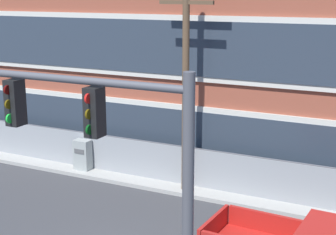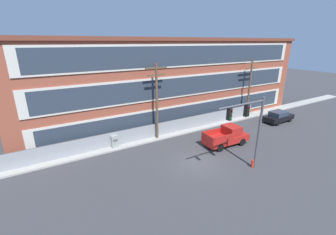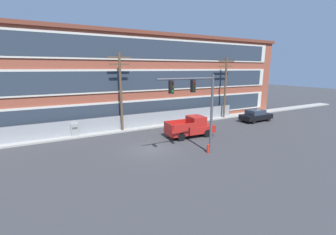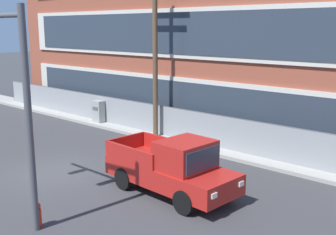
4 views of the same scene
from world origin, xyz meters
TOP-DOWN VIEW (x-y plane):
  - sidewalk_building_side at (0.00, 6.86)m, footprint 80.00×1.71m
  - chain_link_fence at (-0.42, 6.91)m, footprint 31.63×0.06m
  - traffic_signal_mast at (2.49, -3.28)m, footprint 4.87×0.43m
  - utility_pole_near_corner at (-0.63, 6.47)m, footprint 2.47×0.26m
  - electrical_cabinet at (-5.52, 6.60)m, footprint 0.70×0.49m

SIDE VIEW (x-z plane):
  - sidewalk_building_side at x=0.00m, z-range 0.00..0.16m
  - electrical_cabinet at x=-5.52m, z-range 0.00..1.46m
  - chain_link_fence at x=-0.42m, z-range 0.02..1.76m
  - traffic_signal_mast at x=2.49m, z-range 1.29..7.70m
  - utility_pole_near_corner at x=-0.63m, z-range 0.46..8.92m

